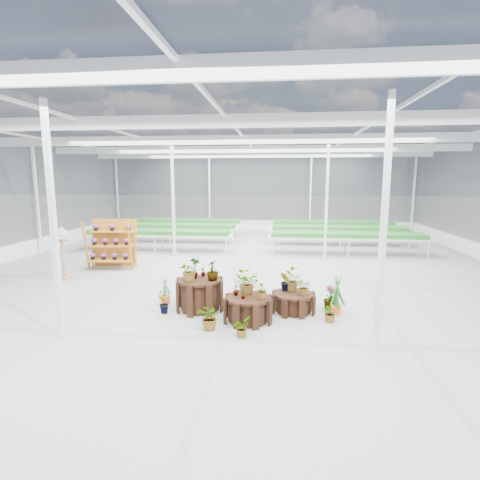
# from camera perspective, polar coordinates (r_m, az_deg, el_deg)

# --- Properties ---
(ground_plane) EXTENTS (24.00, 24.00, 0.00)m
(ground_plane) POSITION_cam_1_polar(r_m,az_deg,el_deg) (11.07, -0.54, -6.85)
(ground_plane) COLOR gray
(ground_plane) RESTS_ON ground
(greenhouse_shell) EXTENTS (18.00, 24.00, 4.50)m
(greenhouse_shell) POSITION_cam_1_polar(r_m,az_deg,el_deg) (10.66, -0.55, 4.85)
(greenhouse_shell) COLOR white
(greenhouse_shell) RESTS_ON ground
(steel_frame) EXTENTS (18.00, 24.00, 4.50)m
(steel_frame) POSITION_cam_1_polar(r_m,az_deg,el_deg) (10.66, -0.55, 4.85)
(steel_frame) COLOR silver
(steel_frame) RESTS_ON ground
(nursery_benches) EXTENTS (16.00, 7.00, 0.84)m
(nursery_benches) POSITION_cam_1_polar(r_m,az_deg,el_deg) (18.00, 2.10, 0.80)
(nursery_benches) COLOR silver
(nursery_benches) RESTS_ON ground
(plinth_tall) EXTENTS (1.29, 1.29, 0.75)m
(plinth_tall) POSITION_cam_1_polar(r_m,az_deg,el_deg) (8.99, -6.14, -8.27)
(plinth_tall) COLOR black
(plinth_tall) RESTS_ON ground
(plinth_mid) EXTENTS (1.37, 1.37, 0.55)m
(plinth_mid) POSITION_cam_1_polar(r_m,az_deg,el_deg) (8.28, 1.26, -10.48)
(plinth_mid) COLOR black
(plinth_mid) RESTS_ON ground
(plinth_low) EXTENTS (1.33, 1.33, 0.45)m
(plinth_low) POSITION_cam_1_polar(r_m,az_deg,el_deg) (8.94, 8.13, -9.40)
(plinth_low) COLOR black
(plinth_low) RESTS_ON ground
(shelf_rack) EXTENTS (1.66, 0.99, 1.68)m
(shelf_rack) POSITION_cam_1_polar(r_m,az_deg,el_deg) (13.68, -19.04, -0.62)
(shelf_rack) COLOR #A4641C
(shelf_rack) RESTS_ON ground
(bird_table) EXTENTS (0.50, 0.50, 1.66)m
(bird_table) POSITION_cam_1_polar(r_m,az_deg,el_deg) (12.69, -25.40, -1.81)
(bird_table) COLOR #9F7357
(bird_table) RESTS_ON ground
(nursery_plants) EXTENTS (4.54, 3.22, 1.26)m
(nursery_plants) POSITION_cam_1_polar(r_m,az_deg,el_deg) (8.89, 2.24, -7.46)
(nursery_plants) COLOR #226127
(nursery_plants) RESTS_ON ground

